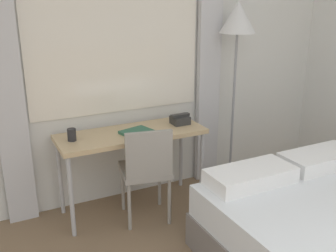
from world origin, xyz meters
TOP-DOWN VIEW (x-y plane):
  - wall_back_with_window at (-0.02, 3.27)m, footprint 5.30×0.13m
  - desk at (-0.15, 2.95)m, footprint 1.28×0.48m
  - desk_chair at (-0.12, 2.69)m, footprint 0.47×0.47m
  - standing_lamp at (0.96, 3.00)m, footprint 0.34×0.34m
  - telephone at (0.34, 2.96)m, footprint 0.18×0.14m
  - book at (-0.12, 2.89)m, footprint 0.30×0.27m
  - mug at (-0.66, 2.96)m, footprint 0.07×0.07m

SIDE VIEW (x-z plane):
  - desk_chair at x=-0.12m, z-range 0.07..0.93m
  - desk at x=-0.15m, z-range 0.30..1.04m
  - book at x=-0.12m, z-range 0.74..0.76m
  - telephone at x=0.34m, z-range 0.73..0.83m
  - mug at x=-0.66m, z-range 0.74..0.84m
  - wall_back_with_window at x=-0.02m, z-range 0.00..2.70m
  - standing_lamp at x=0.96m, z-range 0.64..2.46m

